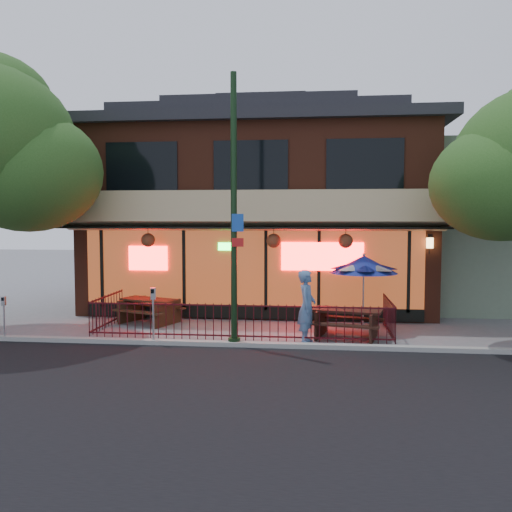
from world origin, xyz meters
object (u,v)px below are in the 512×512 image
(pedestrian, at_px, (307,307))
(parking_meter_near, at_px, (153,306))
(picnic_table_right, at_px, (347,319))
(picnic_table_left, at_px, (150,307))
(parking_meter_far, at_px, (4,311))
(patio_umbrella, at_px, (364,264))
(street_light, at_px, (234,225))

(pedestrian, distance_m, parking_meter_near, 4.05)
(parking_meter_near, bearing_deg, picnic_table_right, 14.22)
(picnic_table_left, bearing_deg, parking_meter_near, -70.64)
(parking_meter_far, bearing_deg, patio_umbrella, 14.74)
(street_light, xyz_separation_m, picnic_table_right, (2.97, 1.22, -2.62))
(street_light, xyz_separation_m, picnic_table_left, (-3.11, 2.68, -2.64))
(street_light, distance_m, picnic_table_left, 4.88)
(picnic_table_right, xyz_separation_m, pedestrian, (-1.10, -0.71, 0.45))
(picnic_table_left, xyz_separation_m, pedestrian, (4.98, -2.18, 0.46))
(picnic_table_left, bearing_deg, street_light, -40.77)
(patio_umbrella, relative_size, parking_meter_near, 1.52)
(picnic_table_left, bearing_deg, patio_umbrella, -1.51)
(pedestrian, bearing_deg, picnic_table_left, 74.39)
(patio_umbrella, xyz_separation_m, parking_meter_far, (-9.83, -2.59, -1.13))
(street_light, distance_m, pedestrian, 2.91)
(street_light, distance_m, picnic_table_right, 4.14)
(parking_meter_far, bearing_deg, street_light, 0.70)
(picnic_table_left, distance_m, parking_meter_far, 4.24)
(picnic_table_right, distance_m, parking_meter_near, 5.29)
(street_light, height_order, picnic_table_left, street_light)
(picnic_table_right, relative_size, parking_meter_near, 1.44)
(picnic_table_right, relative_size, patio_umbrella, 0.95)
(picnic_table_left, xyz_separation_m, parking_meter_far, (-3.20, -2.76, 0.30))
(street_light, relative_size, parking_meter_far, 5.83)
(picnic_table_left, relative_size, parking_meter_near, 1.47)
(picnic_table_right, relative_size, parking_meter_far, 1.80)
(picnic_table_right, height_order, parking_meter_near, parking_meter_near)
(patio_umbrella, bearing_deg, pedestrian, -129.36)
(pedestrian, xyz_separation_m, parking_meter_far, (-8.18, -0.58, -0.16))
(picnic_table_right, distance_m, parking_meter_far, 9.37)
(picnic_table_left, height_order, parking_meter_near, parking_meter_near)
(parking_meter_far, bearing_deg, pedestrian, 4.06)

